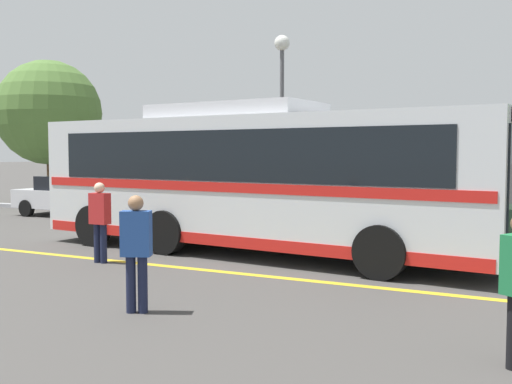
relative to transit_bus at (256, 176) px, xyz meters
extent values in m
plane|color=#423F3D|center=(-1.38, 0.26, -1.75)|extent=(220.00, 220.00, 0.00)
cube|color=gold|center=(0.01, -2.20, -1.75)|extent=(30.97, 0.20, 0.01)
cube|color=#99999E|center=(0.01, 5.64, -1.68)|extent=(38.97, 0.36, 0.15)
cube|color=silver|center=(0.01, 0.00, -0.06)|extent=(11.17, 3.58, 2.75)
cube|color=black|center=(0.01, 0.00, 0.47)|extent=(9.64, 3.47, 1.07)
cube|color=red|center=(0.01, 0.00, -0.18)|extent=(10.95, 3.60, 0.20)
cube|color=red|center=(0.01, 0.00, -1.31)|extent=(10.95, 3.59, 0.24)
cube|color=silver|center=(-0.53, 0.05, 1.48)|extent=(4.02, 2.38, 0.32)
cylinder|color=black|center=(3.52, 0.87, -1.25)|extent=(1.02, 0.38, 1.00)
cylinder|color=black|center=(3.28, -1.54, -1.25)|extent=(1.02, 0.38, 1.00)
cylinder|color=black|center=(-1.51, 1.36, -1.25)|extent=(1.02, 0.38, 1.00)
cylinder|color=black|center=(-1.74, -1.04, -1.25)|extent=(1.02, 0.38, 1.00)
cylinder|color=black|center=(-3.80, 1.59, -1.25)|extent=(1.02, 0.38, 1.00)
cylinder|color=black|center=(-4.04, -0.82, -1.25)|extent=(1.02, 0.38, 1.00)
cube|color=silver|center=(-9.60, 4.20, -1.13)|extent=(4.01, 1.92, 0.65)
cube|color=black|center=(-9.70, 4.20, -0.55)|extent=(1.70, 1.66, 0.50)
cylinder|color=black|center=(-8.35, 5.06, -1.45)|extent=(0.60, 0.21, 0.60)
cylinder|color=black|center=(-8.38, 3.30, -1.45)|extent=(0.60, 0.21, 0.60)
cylinder|color=black|center=(-10.82, 5.10, -1.45)|extent=(0.60, 0.21, 0.60)
cylinder|color=black|center=(-10.85, 3.34, -1.45)|extent=(0.60, 0.21, 0.60)
cube|color=olive|center=(-3.18, 3.89, -1.14)|extent=(4.23, 2.23, 0.62)
cube|color=black|center=(-3.07, 3.90, -0.54)|extent=(1.85, 1.80, 0.58)
cylinder|color=black|center=(-4.36, 2.89, -1.45)|extent=(0.61, 0.25, 0.60)
cylinder|color=black|center=(-4.51, 4.67, -1.45)|extent=(0.61, 0.25, 0.60)
cylinder|color=black|center=(-1.84, 3.11, -1.45)|extent=(0.61, 0.25, 0.60)
cylinder|color=black|center=(-1.99, 4.89, -1.45)|extent=(0.61, 0.25, 0.60)
cube|color=navy|center=(2.00, 3.94, -1.12)|extent=(4.92, 2.02, 0.66)
cube|color=black|center=(1.87, 3.95, -0.52)|extent=(2.11, 1.66, 0.54)
cylinder|color=black|center=(3.54, 4.71, -1.45)|extent=(0.61, 0.23, 0.60)
cylinder|color=black|center=(3.45, 3.03, -1.45)|extent=(0.61, 0.23, 0.60)
cylinder|color=black|center=(0.54, 4.86, -1.45)|extent=(0.61, 0.23, 0.60)
cylinder|color=black|center=(0.45, 3.18, -1.45)|extent=(0.61, 0.23, 0.60)
cylinder|color=#191E38|center=(-2.44, -2.50, -1.34)|extent=(0.14, 0.14, 0.81)
cylinder|color=#191E38|center=(-2.27, -2.50, -1.34)|extent=(0.14, 0.14, 0.81)
cube|color=red|center=(-2.36, -2.50, -0.62)|extent=(0.42, 0.23, 0.64)
sphere|color=beige|center=(-2.36, -2.50, -0.19)|extent=(0.22, 0.22, 0.22)
cylinder|color=#191E38|center=(0.67, -5.33, -1.34)|extent=(0.14, 0.14, 0.82)
cylinder|color=#191E38|center=(0.82, -5.26, -1.34)|extent=(0.14, 0.14, 0.82)
cube|color=#264C99|center=(0.75, -5.29, -0.61)|extent=(0.47, 0.37, 0.65)
sphere|color=#9E704C|center=(0.75, -5.29, -0.17)|extent=(0.22, 0.22, 0.22)
cylinder|color=#59595E|center=(-2.18, 6.35, 1.08)|extent=(0.14, 0.14, 5.67)
sphere|color=silver|center=(-2.18, 6.35, 4.18)|extent=(0.52, 0.52, 0.52)
cylinder|color=#513823|center=(-13.73, 7.33, -0.59)|extent=(0.28, 0.28, 2.33)
sphere|color=#4C7033|center=(-13.73, 7.33, 2.27)|extent=(4.53, 4.53, 4.53)
camera|label=1|loc=(6.04, -12.08, 0.54)|focal=42.00mm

